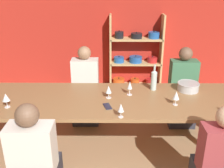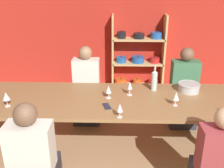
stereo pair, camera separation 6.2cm
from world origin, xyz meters
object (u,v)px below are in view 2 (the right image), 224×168
object	(u,v)px
shelf_unit	(138,59)
wine_glass_red_a	(176,96)
wine_glass_empty_a	(108,90)
wine_bottle_green	(154,80)
dining_table	(112,104)
wine_glass_red_d	(120,108)
person_far_b	(182,97)
wine_glass_red_c	(6,97)
mixing_bowl	(189,87)
cell_phone	(107,106)
wine_glass_red_b	(130,86)
person_far_a	(87,94)

from	to	relation	value
shelf_unit	wine_glass_red_a	bearing A→B (deg)	-83.57
wine_glass_empty_a	wine_glass_red_a	bearing A→B (deg)	-13.14
wine_bottle_green	wine_glass_red_a	size ratio (longest dim) A/B	2.07
dining_table	wine_glass_red_d	xyz separation A→B (m)	(0.10, -0.44, 0.18)
shelf_unit	dining_table	world-z (taller)	shelf_unit
wine_bottle_green	person_far_b	distance (m)	0.87
wine_glass_red_c	wine_glass_red_d	size ratio (longest dim) A/B	1.08
wine_glass_empty_a	mixing_bowl	bearing A→B (deg)	12.80
dining_table	wine_glass_red_c	bearing A→B (deg)	-168.96
dining_table	person_far_b	xyz separation A→B (m)	(1.05, 0.80, -0.26)
mixing_bowl	wine_glass_red_a	bearing A→B (deg)	-121.30
dining_table	person_far_b	distance (m)	1.35
wine_glass_red_d	person_far_b	world-z (taller)	person_far_b
wine_bottle_green	cell_phone	world-z (taller)	wine_bottle_green
wine_glass_red_b	person_far_b	xyz separation A→B (m)	(0.84, 0.68, -0.45)
shelf_unit	wine_glass_empty_a	world-z (taller)	shelf_unit
wine_glass_red_b	wine_glass_red_a	bearing A→B (deg)	-27.95
wine_glass_red_b	person_far_b	world-z (taller)	person_far_b
shelf_unit	wine_glass_red_b	world-z (taller)	shelf_unit
wine_glass_red_d	wine_glass_empty_a	bearing A→B (deg)	106.32
wine_glass_red_a	person_far_a	size ratio (longest dim) A/B	0.14
shelf_unit	wine_bottle_green	xyz separation A→B (m)	(0.08, -1.94, 0.32)
person_far_b	dining_table	bearing A→B (deg)	37.14
wine_glass_empty_a	wine_glass_red_c	world-z (taller)	wine_glass_red_c
mixing_bowl	person_far_a	bearing A→B (deg)	156.57
wine_glass_empty_a	wine_glass_red_c	xyz separation A→B (m)	(-1.13, -0.25, 0.01)
mixing_bowl	shelf_unit	bearing A→B (deg)	104.73
wine_glass_red_d	cell_phone	distance (m)	0.29
wine_bottle_green	wine_glass_red_d	size ratio (longest dim) A/B	2.20
person_far_b	mixing_bowl	bearing A→B (deg)	81.99
wine_glass_red_c	person_far_a	xyz separation A→B (m)	(0.76, 1.09, -0.45)
shelf_unit	person_far_a	distance (m)	1.63
dining_table	wine_glass_red_c	world-z (taller)	wine_glass_red_c
shelf_unit	wine_glass_red_b	size ratio (longest dim) A/B	8.40
wine_glass_empty_a	wine_glass_red_c	distance (m)	1.16
wine_glass_red_a	wine_glass_red_c	distance (m)	1.90
shelf_unit	wine_glass_red_b	bearing A→B (deg)	-96.53
wine_glass_red_c	person_far_b	xyz separation A→B (m)	(2.23, 1.03, -0.45)
wine_glass_empty_a	cell_phone	xyz separation A→B (m)	(-0.01, -0.23, -0.10)
wine_glass_red_a	cell_phone	xyz separation A→B (m)	(-0.78, -0.05, -0.11)
shelf_unit	person_far_b	xyz separation A→B (m)	(0.59, -1.43, -0.15)
shelf_unit	person_far_a	bearing A→B (deg)	-122.45
shelf_unit	wine_glass_empty_a	distance (m)	2.27
person_far_a	dining_table	bearing A→B (deg)	115.60
person_far_a	person_far_b	bearing A→B (deg)	177.71
cell_phone	wine_bottle_green	bearing A→B (deg)	39.87
wine_glass_red_c	person_far_b	size ratio (longest dim) A/B	0.14
person_far_a	wine_glass_red_d	bearing A→B (deg)	111.30
wine_glass_red_a	wine_glass_red_d	distance (m)	0.69
dining_table	person_far_a	distance (m)	0.99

